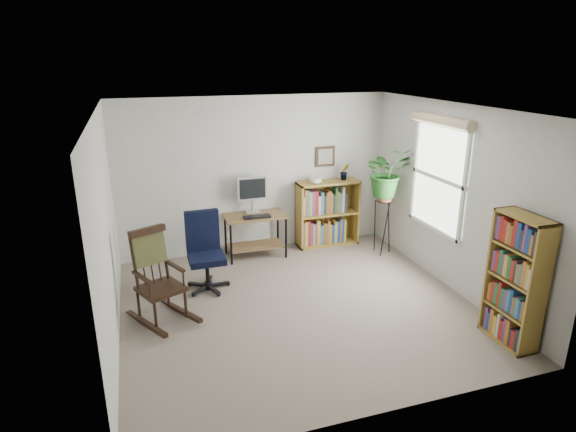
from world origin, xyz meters
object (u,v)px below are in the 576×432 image
object	(u,v)px
desk	(255,236)
low_bookshelf	(328,213)
rocking_chair	(160,277)
tall_bookshelf	(516,281)
office_chair	(206,252)

from	to	relation	value
desk	low_bookshelf	distance (m)	1.26
rocking_chair	low_bookshelf	world-z (taller)	rocking_chair
desk	rocking_chair	world-z (taller)	rocking_chair
desk	rocking_chair	distance (m)	2.15
low_bookshelf	tall_bookshelf	distance (m)	3.33
desk	rocking_chair	bearing A→B (deg)	-134.69
office_chair	rocking_chair	bearing A→B (deg)	-137.03
desk	office_chair	world-z (taller)	office_chair
low_bookshelf	tall_bookshelf	xyz separation A→B (m)	(0.79, -3.23, 0.19)
tall_bookshelf	rocking_chair	bearing A→B (deg)	155.74
rocking_chair	tall_bookshelf	size ratio (longest dim) A/B	0.78
rocking_chair	tall_bookshelf	xyz separation A→B (m)	(3.53, -1.59, 0.16)
low_bookshelf	rocking_chair	bearing A→B (deg)	-149.09
desk	rocking_chair	xyz separation A→B (m)	(-1.50, -1.52, 0.23)
rocking_chair	low_bookshelf	distance (m)	3.19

